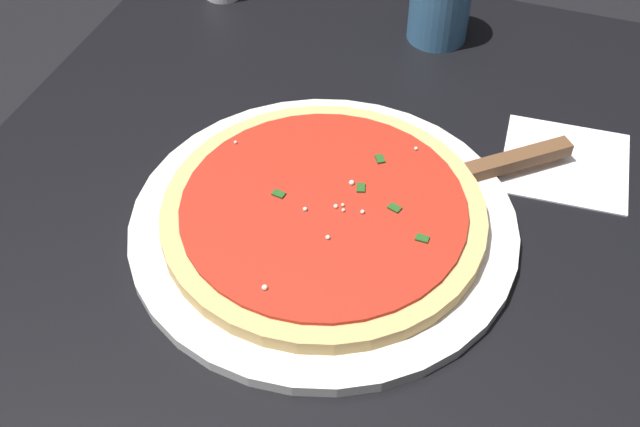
# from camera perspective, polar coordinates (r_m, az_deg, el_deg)

# --- Properties ---
(restaurant_table) EXTENTS (1.03, 0.78, 0.73)m
(restaurant_table) POSITION_cam_1_polar(r_m,az_deg,el_deg) (0.86, -0.64, -9.09)
(restaurant_table) COLOR black
(restaurant_table) RESTS_ON ground_plane
(serving_plate) EXTENTS (0.38, 0.38, 0.01)m
(serving_plate) POSITION_cam_1_polar(r_m,az_deg,el_deg) (0.77, 0.00, -0.70)
(serving_plate) COLOR white
(serving_plate) RESTS_ON restaurant_table
(pizza) EXTENTS (0.31, 0.31, 0.02)m
(pizza) POSITION_cam_1_polar(r_m,az_deg,el_deg) (0.76, 0.00, 0.11)
(pizza) COLOR #DBB26B
(pizza) RESTS_ON serving_plate
(pizza_server) EXTENTS (0.18, 0.20, 0.01)m
(pizza_server) POSITION_cam_1_polar(r_m,az_deg,el_deg) (0.83, 11.32, 2.98)
(pizza_server) COLOR silver
(pizza_server) RESTS_ON serving_plate
(cup_tall_drink) EXTENTS (0.07, 0.07, 0.10)m
(cup_tall_drink) POSITION_cam_1_polar(r_m,az_deg,el_deg) (1.02, 8.60, 14.75)
(cup_tall_drink) COLOR teal
(cup_tall_drink) RESTS_ON restaurant_table
(napkin_folded_right) EXTENTS (0.13, 0.14, 0.00)m
(napkin_folded_right) POSITION_cam_1_polar(r_m,az_deg,el_deg) (0.88, 17.17, 3.50)
(napkin_folded_right) COLOR white
(napkin_folded_right) RESTS_ON restaurant_table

